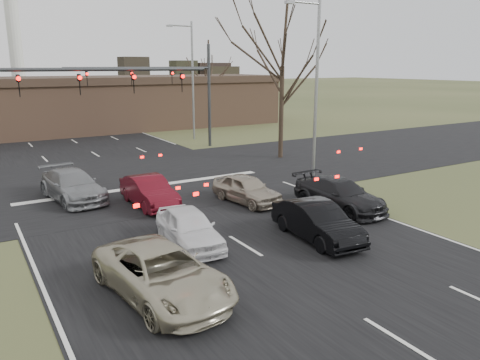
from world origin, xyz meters
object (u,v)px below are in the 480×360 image
object	(u,v)px
car_grey_ahead	(72,185)
car_silver_ahead	(247,189)
building	(77,104)
car_black_hatch	(317,221)
mast_arm_far	(176,84)
car_silver_suv	(162,273)
car_charcoal_sedan	(339,194)
streetlight_right_far	(191,75)
car_red_ahead	(149,191)
car_white_sedan	(189,228)
streetlight_right_near	(314,80)
mast_arm_near	(34,95)

from	to	relation	value
car_grey_ahead	car_silver_ahead	world-z (taller)	car_grey_ahead
building	car_black_hatch	xyz separation A→B (m)	(0.68, -35.79, -1.96)
mast_arm_far	car_silver_suv	bearing A→B (deg)	-114.84
car_charcoal_sedan	streetlight_right_far	bearing A→B (deg)	79.35
car_silver_suv	car_red_ahead	size ratio (longest dim) A/B	1.22
mast_arm_far	car_grey_ahead	world-z (taller)	mast_arm_far
streetlight_right_far	car_silver_suv	distance (m)	29.62
building	car_charcoal_sedan	xyz separation A→B (m)	(4.03, -33.39, -1.96)
car_silver_suv	car_white_sedan	distance (m)	3.86
streetlight_right_near	car_red_ahead	size ratio (longest dim) A/B	2.38
car_white_sedan	car_silver_ahead	world-z (taller)	car_white_sedan
building	car_red_ahead	size ratio (longest dim) A/B	10.07
streetlight_right_far	mast_arm_far	bearing A→B (deg)	-128.11
mast_arm_far	streetlight_right_near	xyz separation A→B (m)	(2.64, -13.00, 0.57)
building	car_charcoal_sedan	size ratio (longest dim) A/B	8.77
mast_arm_far	car_silver_suv	xyz separation A→B (m)	(-10.18, -22.00, -4.30)
car_silver_suv	car_black_hatch	xyz separation A→B (m)	(6.68, 1.22, -0.01)
car_black_hatch	car_silver_ahead	bearing A→B (deg)	91.62
streetlight_right_near	streetlight_right_far	distance (m)	17.01
car_silver_suv	car_white_sedan	bearing A→B (deg)	46.46
mast_arm_far	car_black_hatch	size ratio (longest dim) A/B	2.59
car_black_hatch	car_charcoal_sedan	bearing A→B (deg)	40.51
streetlight_right_far	car_black_hatch	xyz separation A→B (m)	(-6.64, -24.79, -4.88)
building	car_charcoal_sedan	bearing A→B (deg)	-83.11
car_silver_suv	car_red_ahead	xyz separation A→B (m)	(2.83, 8.60, -0.02)
streetlight_right_far	car_red_ahead	xyz separation A→B (m)	(-10.49, -17.40, -4.89)
mast_arm_near	car_black_hatch	size ratio (longest dim) A/B	2.82
car_white_sedan	car_grey_ahead	xyz separation A→B (m)	(-2.30, 8.40, 0.04)
car_silver_suv	mast_arm_near	bearing A→B (deg)	88.83
car_silver_suv	car_charcoal_sedan	world-z (taller)	car_silver_suv
car_red_ahead	mast_arm_far	bearing A→B (deg)	59.94
car_silver_suv	car_red_ahead	distance (m)	9.05
building	mast_arm_far	size ratio (longest dim) A/B	3.81
car_red_ahead	car_silver_ahead	size ratio (longest dim) A/B	1.07
mast_arm_far	car_silver_ahead	size ratio (longest dim) A/B	2.82
streetlight_right_near	streetlight_right_far	world-z (taller)	same
car_white_sedan	car_black_hatch	xyz separation A→B (m)	(4.39, -1.88, 0.02)
streetlight_right_near	car_silver_ahead	world-z (taller)	streetlight_right_near
car_white_sedan	car_grey_ahead	distance (m)	8.71
streetlight_right_far	car_white_sedan	bearing A→B (deg)	-115.71
car_black_hatch	car_charcoal_sedan	size ratio (longest dim) A/B	0.89
streetlight_right_far	car_silver_suv	bearing A→B (deg)	-117.13
car_silver_suv	car_grey_ahead	world-z (taller)	car_grey_ahead
mast_arm_near	car_charcoal_sedan	bearing A→B (deg)	-36.67
car_silver_suv	car_charcoal_sedan	bearing A→B (deg)	12.79
streetlight_right_far	car_grey_ahead	world-z (taller)	streetlight_right_far
car_silver_suv	car_grey_ahead	size ratio (longest dim) A/B	1.03
car_charcoal_sedan	car_silver_ahead	size ratio (longest dim) A/B	1.23
streetlight_right_far	car_white_sedan	xyz separation A→B (m)	(-11.03, -22.90, -4.90)
streetlight_right_near	car_silver_suv	distance (m)	16.41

